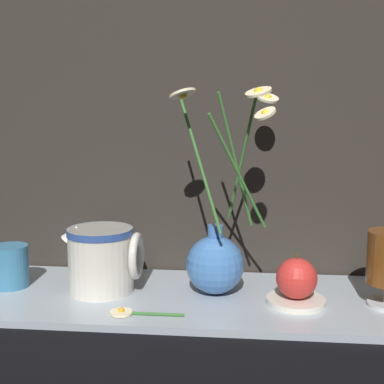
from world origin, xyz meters
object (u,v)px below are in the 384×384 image
at_px(vase_with_flowers, 216,258).
at_px(ceramic_pitcher, 102,257).
at_px(yellow_mug, 8,266).
at_px(orange_fruit, 297,278).

distance_m(vase_with_flowers, ceramic_pitcher, 0.20).
height_order(yellow_mug, ceramic_pitcher, ceramic_pitcher).
distance_m(ceramic_pitcher, orange_fruit, 0.34).
bearing_deg(ceramic_pitcher, orange_fruit, -4.92).
height_order(vase_with_flowers, ceramic_pitcher, vase_with_flowers).
bearing_deg(yellow_mug, vase_with_flowers, 0.20).
bearing_deg(ceramic_pitcher, vase_with_flowers, 2.45).
bearing_deg(yellow_mug, orange_fruit, -4.03).
bearing_deg(orange_fruit, ceramic_pitcher, 175.08).
relative_size(vase_with_flowers, yellow_mug, 4.66).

